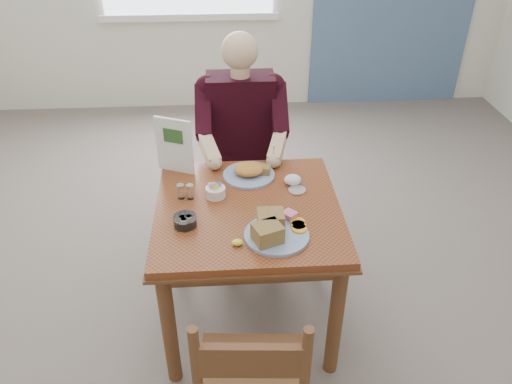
{
  "coord_description": "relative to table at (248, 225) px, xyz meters",
  "views": [
    {
      "loc": [
        -0.09,
        -1.99,
        2.15
      ],
      "look_at": [
        0.04,
        0.0,
        0.83
      ],
      "focal_mm": 35.0,
      "sensor_mm": 36.0,
      "label": 1
    }
  ],
  "objects": [
    {
      "name": "floor",
      "position": [
        0.0,
        0.0,
        -0.64
      ],
      "size": [
        6.0,
        6.0,
        0.0
      ],
      "primitive_type": "plane",
      "color": "#6B6057",
      "rests_on": "ground"
    },
    {
      "name": "lemon_wedge",
      "position": [
        -0.06,
        -0.29,
        0.13
      ],
      "size": [
        0.05,
        0.04,
        0.03
      ],
      "primitive_type": "ellipsoid",
      "rotation": [
        0.0,
        0.0,
        0.05
      ],
      "color": "#F6F333",
      "rests_on": "table"
    },
    {
      "name": "napkin",
      "position": [
        0.24,
        0.19,
        0.14
      ],
      "size": [
        0.09,
        0.07,
        0.06
      ],
      "primitive_type": "ellipsoid",
      "rotation": [
        0.0,
        0.0,
        0.01
      ],
      "color": "white",
      "rests_on": "table"
    },
    {
      "name": "metal_dish",
      "position": [
        0.26,
        0.12,
        0.12
      ],
      "size": [
        0.12,
        0.12,
        0.01
      ],
      "primitive_type": "cylinder",
      "rotation": [
        0.0,
        0.0,
        0.43
      ],
      "color": "silver",
      "rests_on": "table"
    },
    {
      "name": "table",
      "position": [
        0.0,
        0.0,
        0.0
      ],
      "size": [
        0.92,
        0.92,
        0.75
      ],
      "color": "brown",
      "rests_on": "ground"
    },
    {
      "name": "chair_far",
      "position": [
        0.0,
        0.8,
        -0.16
      ],
      "size": [
        0.42,
        0.42,
        0.95
      ],
      "color": "brown",
      "rests_on": "ground"
    },
    {
      "name": "diner",
      "position": [
        0.0,
        0.71,
        0.17
      ],
      "size": [
        0.53,
        0.56,
        1.39
      ],
      "color": "tan",
      "rests_on": "chair_far"
    },
    {
      "name": "near_plate",
      "position": [
        0.1,
        -0.24,
        0.15
      ],
      "size": [
        0.35,
        0.35,
        0.1
      ],
      "color": "white",
      "rests_on": "table"
    },
    {
      "name": "far_plate",
      "position": [
        0.03,
        0.28,
        0.14
      ],
      "size": [
        0.32,
        0.32,
        0.07
      ],
      "color": "white",
      "rests_on": "table"
    },
    {
      "name": "caddy",
      "position": [
        -0.16,
        0.1,
        0.14
      ],
      "size": [
        0.12,
        0.12,
        0.07
      ],
      "color": "white",
      "rests_on": "table"
    },
    {
      "name": "shakers",
      "position": [
        -0.31,
        0.09,
        0.15
      ],
      "size": [
        0.09,
        0.04,
        0.08
      ],
      "color": "white",
      "rests_on": "table"
    },
    {
      "name": "creamer",
      "position": [
        -0.3,
        -0.13,
        0.14
      ],
      "size": [
        0.13,
        0.13,
        0.05
      ],
      "color": "white",
      "rests_on": "table"
    },
    {
      "name": "menu",
      "position": [
        -0.37,
        0.37,
        0.27
      ],
      "size": [
        0.2,
        0.1,
        0.31
      ],
      "color": "white",
      "rests_on": "table"
    }
  ]
}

